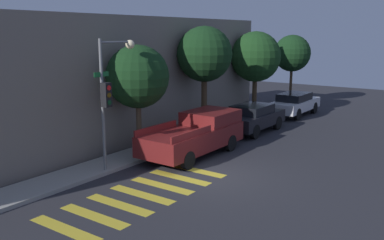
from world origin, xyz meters
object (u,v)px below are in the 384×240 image
at_px(sedan_near_corner, 253,117).
at_px(tree_midblock, 204,55).
at_px(tree_far_end, 256,57).
at_px(tree_behind_truck, 292,53).
at_px(tree_near_corner, 138,77).
at_px(sedan_middle, 295,103).
at_px(traffic_light_pole, 111,85).
at_px(pickup_truck, 196,134).

height_order(sedan_near_corner, tree_midblock, tree_midblock).
xyz_separation_m(tree_far_end, tree_behind_truck, (5.85, 0.00, -0.01)).
xyz_separation_m(sedan_near_corner, tree_near_corner, (-6.79, 2.04, 2.62)).
xyz_separation_m(sedan_middle, tree_near_corner, (-12.60, 2.04, 2.64)).
distance_m(tree_near_corner, tree_far_end, 10.88).
bearing_deg(tree_behind_truck, traffic_light_pole, -177.69).
distance_m(tree_midblock, tree_far_end, 5.78).
bearing_deg(tree_far_end, tree_behind_truck, 0.00).
bearing_deg(sedan_middle, tree_behind_truck, 26.25).
bearing_deg(traffic_light_pole, tree_behind_truck, 2.31).
height_order(traffic_light_pole, tree_far_end, tree_far_end).
relative_size(pickup_truck, tree_midblock, 0.94).
height_order(sedan_middle, tree_behind_truck, tree_behind_truck).
bearing_deg(traffic_light_pole, sedan_near_corner, -7.93).
bearing_deg(tree_far_end, sedan_middle, -49.79).
bearing_deg(sedan_near_corner, tree_far_end, 26.47).
relative_size(sedan_near_corner, tree_behind_truck, 0.85).
bearing_deg(tree_behind_truck, sedan_middle, -153.75).
bearing_deg(traffic_light_pole, pickup_truck, -18.54).
distance_m(traffic_light_pole, tree_far_end, 13.22).
distance_m(sedan_middle, tree_behind_truck, 5.49).
relative_size(tree_far_end, tree_behind_truck, 1.05).
distance_m(sedan_near_corner, tree_far_end, 5.45).
distance_m(tree_midblock, tree_behind_truck, 11.63).
distance_m(traffic_light_pole, tree_behind_truck, 19.06).
distance_m(pickup_truck, tree_near_corner, 3.54).
distance_m(pickup_truck, tree_midblock, 5.28).
xyz_separation_m(pickup_truck, sedan_near_corner, (5.32, -0.00, -0.12)).
bearing_deg(pickup_truck, tree_near_corner, 125.78).
height_order(tree_midblock, tree_behind_truck, tree_midblock).
relative_size(traffic_light_pole, pickup_truck, 0.96).
bearing_deg(traffic_light_pole, tree_near_corner, 18.38).
bearing_deg(tree_near_corner, sedan_middle, -9.18).
relative_size(tree_midblock, tree_behind_truck, 1.10).
bearing_deg(sedan_middle, tree_far_end, 130.21).
distance_m(traffic_light_pole, tree_near_corner, 2.44).
height_order(sedan_middle, tree_midblock, tree_midblock).
xyz_separation_m(tree_near_corner, tree_behind_truck, (16.73, 0.00, 0.35)).
height_order(tree_midblock, tree_far_end, tree_midblock).
height_order(tree_far_end, tree_behind_truck, tree_far_end).
distance_m(traffic_light_pole, tree_midblock, 7.50).
distance_m(tree_near_corner, tree_behind_truck, 16.73).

